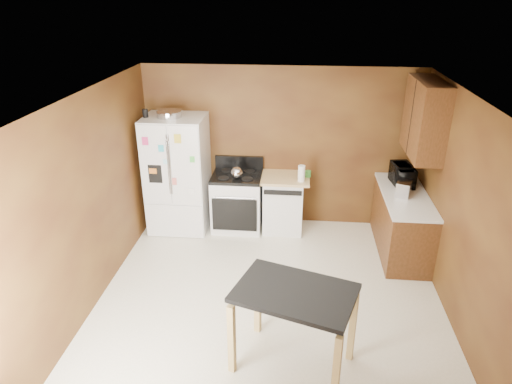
# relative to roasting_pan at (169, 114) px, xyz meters

# --- Properties ---
(floor) EXTENTS (4.50, 4.50, 0.00)m
(floor) POSITION_rel_roasting_pan_xyz_m (1.61, -1.86, -1.85)
(floor) COLOR white
(floor) RESTS_ON ground
(ceiling) EXTENTS (4.50, 4.50, 0.00)m
(ceiling) POSITION_rel_roasting_pan_xyz_m (1.61, -1.86, 0.65)
(ceiling) COLOR white
(ceiling) RESTS_ON ground
(wall_back) EXTENTS (4.20, 0.00, 4.20)m
(wall_back) POSITION_rel_roasting_pan_xyz_m (1.61, 0.39, -0.60)
(wall_back) COLOR brown
(wall_back) RESTS_ON ground
(wall_front) EXTENTS (4.20, 0.00, 4.20)m
(wall_front) POSITION_rel_roasting_pan_xyz_m (1.61, -4.11, -0.60)
(wall_front) COLOR brown
(wall_front) RESTS_ON ground
(wall_left) EXTENTS (0.00, 4.50, 4.50)m
(wall_left) POSITION_rel_roasting_pan_xyz_m (-0.49, -1.86, -0.60)
(wall_left) COLOR brown
(wall_left) RESTS_ON ground
(wall_right) EXTENTS (0.00, 4.50, 4.50)m
(wall_right) POSITION_rel_roasting_pan_xyz_m (3.71, -1.86, -0.60)
(wall_right) COLOR brown
(wall_right) RESTS_ON ground
(roasting_pan) EXTENTS (0.36, 0.36, 0.09)m
(roasting_pan) POSITION_rel_roasting_pan_xyz_m (0.00, 0.00, 0.00)
(roasting_pan) COLOR silver
(roasting_pan) RESTS_ON refrigerator
(pen_cup) EXTENTS (0.08, 0.08, 0.12)m
(pen_cup) POSITION_rel_roasting_pan_xyz_m (-0.34, -0.05, 0.01)
(pen_cup) COLOR black
(pen_cup) RESTS_ON refrigerator
(kettle) EXTENTS (0.18, 0.18, 0.18)m
(kettle) POSITION_rel_roasting_pan_xyz_m (0.99, -0.07, -0.85)
(kettle) COLOR silver
(kettle) RESTS_ON gas_range
(paper_towel) EXTENTS (0.12, 0.12, 0.24)m
(paper_towel) POSITION_rel_roasting_pan_xyz_m (1.95, -0.06, -0.83)
(paper_towel) COLOR white
(paper_towel) RESTS_ON dishwasher
(green_canister) EXTENTS (0.12, 0.12, 0.10)m
(green_canister) POSITION_rel_roasting_pan_xyz_m (2.05, 0.12, -0.91)
(green_canister) COLOR green
(green_canister) RESTS_ON dishwasher
(toaster) EXTENTS (0.27, 0.33, 0.21)m
(toaster) POSITION_rel_roasting_pan_xyz_m (3.36, -0.45, -0.84)
(toaster) COLOR silver
(toaster) RESTS_ON right_cabinets
(microwave) EXTENTS (0.39, 0.52, 0.27)m
(microwave) POSITION_rel_roasting_pan_xyz_m (3.41, -0.05, -0.81)
(microwave) COLOR black
(microwave) RESTS_ON right_cabinets
(refrigerator) EXTENTS (0.90, 0.80, 1.80)m
(refrigerator) POSITION_rel_roasting_pan_xyz_m (0.06, 0.01, -0.94)
(refrigerator) COLOR white
(refrigerator) RESTS_ON ground
(gas_range) EXTENTS (0.76, 0.68, 1.10)m
(gas_range) POSITION_rel_roasting_pan_xyz_m (0.97, 0.07, -1.38)
(gas_range) COLOR white
(gas_range) RESTS_ON ground
(dishwasher) EXTENTS (0.78, 0.63, 0.89)m
(dishwasher) POSITION_rel_roasting_pan_xyz_m (1.69, 0.09, -1.39)
(dishwasher) COLOR white
(dishwasher) RESTS_ON ground
(right_cabinets) EXTENTS (0.63, 1.58, 2.45)m
(right_cabinets) POSITION_rel_roasting_pan_xyz_m (3.44, -0.38, -0.94)
(right_cabinets) COLOR brown
(right_cabinets) RESTS_ON ground
(island) EXTENTS (1.29, 1.05, 0.91)m
(island) POSITION_rel_roasting_pan_xyz_m (1.91, -2.79, -1.09)
(island) COLOR black
(island) RESTS_ON ground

